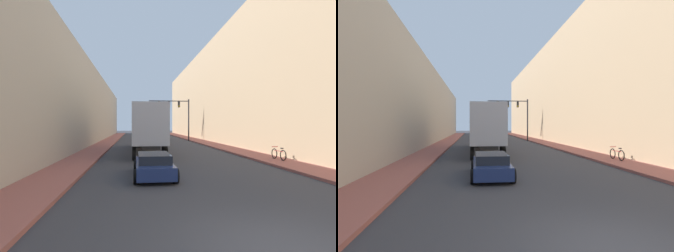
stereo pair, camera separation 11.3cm
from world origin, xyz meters
TOP-DOWN VIEW (x-y plane):
  - sidewalk_right at (6.68, 30.00)m, footprint 2.40×80.00m
  - sidewalk_left at (-6.68, 30.00)m, footprint 2.40×80.00m
  - building_right at (10.88, 30.00)m, footprint 6.00×80.00m
  - building_left at (-10.88, 30.00)m, footprint 6.00×80.00m
  - semi_truck at (-1.83, 19.50)m, footprint 2.56×13.85m
  - sedan_car at (-1.99, 7.99)m, footprint 1.96×4.33m
  - traffic_signal_gantry at (3.69, 34.62)m, footprint 6.20×0.35m
  - parked_bicycle at (6.90, 11.98)m, footprint 0.44×1.82m

SIDE VIEW (x-z plane):
  - sidewalk_right at x=6.68m, z-range 0.00..0.15m
  - sidewalk_left at x=-6.68m, z-range 0.00..0.15m
  - parked_bicycle at x=6.90m, z-range 0.10..0.96m
  - sedan_car at x=-1.99m, z-range -0.01..1.15m
  - semi_truck at x=-1.83m, z-range 0.30..4.40m
  - traffic_signal_gantry at x=3.69m, z-range 1.37..7.79m
  - building_left at x=-10.88m, z-range 0.00..9.85m
  - building_right at x=10.88m, z-range 0.00..14.62m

